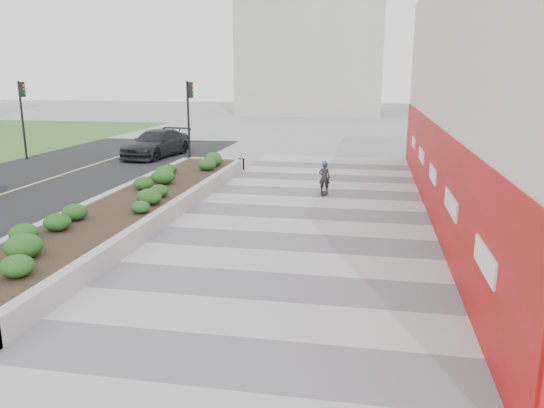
{
  "coord_description": "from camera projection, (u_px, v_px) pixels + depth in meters",
  "views": [
    {
      "loc": [
        1.96,
        -8.87,
        4.51
      ],
      "look_at": [
        -0.57,
        4.85,
        1.1
      ],
      "focal_mm": 35.0,
      "sensor_mm": 36.0,
      "label": 1
    }
  ],
  "objects": [
    {
      "name": "distant_bldg_north_l",
      "position": [
        313.0,
        26.0,
        60.93
      ],
      "size": [
        16.0,
        12.0,
        20.0
      ],
      "primitive_type": "cube",
      "color": "#ADAAA3",
      "rests_on": "ground"
    },
    {
      "name": "car_dark",
      "position": [
        156.0,
        144.0,
        29.74
      ],
      "size": [
        2.85,
        5.39,
        1.49
      ],
      "primitive_type": "imported",
      "rotation": [
        0.0,
        0.0,
        -0.15
      ],
      "color": "black",
      "rests_on": "ground"
    },
    {
      "name": "walkway",
      "position": [
        281.0,
        267.0,
        12.76
      ],
      "size": [
        8.0,
        36.0,
        0.01
      ],
      "primitive_type": "cube",
      "color": "#A8A8AD",
      "rests_on": "ground"
    },
    {
      "name": "traffic_signal_near",
      "position": [
        189.0,
        110.0,
        27.23
      ],
      "size": [
        0.33,
        0.28,
        4.2
      ],
      "color": "black",
      "rests_on": "ground"
    },
    {
      "name": "traffic_signal_far",
      "position": [
        22.0,
        108.0,
        28.37
      ],
      "size": [
        0.33,
        0.28,
        4.2
      ],
      "color": "black",
      "rests_on": "ground"
    },
    {
      "name": "building",
      "position": [
        537.0,
        93.0,
        16.29
      ],
      "size": [
        6.04,
        24.08,
        8.0
      ],
      "color": "beige",
      "rests_on": "ground"
    },
    {
      "name": "manhole_cover",
      "position": [
        302.0,
        268.0,
        12.67
      ],
      "size": [
        0.44,
        0.44,
        0.01
      ],
      "primitive_type": "cylinder",
      "color": "#595654",
      "rests_on": "ground"
    },
    {
      "name": "skateboarder",
      "position": [
        324.0,
        177.0,
        20.3
      ],
      "size": [
        0.45,
        0.73,
        1.35
      ],
      "rotation": [
        0.0,
        0.0,
        -0.03
      ],
      "color": "beige",
      "rests_on": "ground"
    },
    {
      "name": "ground",
      "position": [
        255.0,
        323.0,
        9.89
      ],
      "size": [
        160.0,
        160.0,
        0.0
      ],
      "primitive_type": "plane",
      "color": "gray",
      "rests_on": "ground"
    },
    {
      "name": "distant_bldg_north_r",
      "position": [
        489.0,
        9.0,
        61.71
      ],
      "size": [
        14.0,
        10.0,
        24.0
      ],
      "primitive_type": "cube",
      "color": "#ADAAA3",
      "rests_on": "ground"
    },
    {
      "name": "planter",
      "position": [
        137.0,
        202.0,
        17.45
      ],
      "size": [
        3.0,
        18.0,
        0.9
      ],
      "color": "#9E9EA0",
      "rests_on": "ground"
    }
  ]
}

